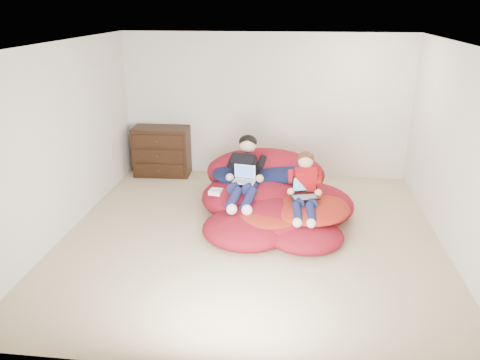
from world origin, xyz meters
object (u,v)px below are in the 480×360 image
at_px(dresser, 162,151).
at_px(older_boy, 245,170).
at_px(laptop_white, 244,177).
at_px(laptop_black, 305,191).
at_px(younger_boy, 305,185).
at_px(beanbag_pile, 272,199).

xyz_separation_m(dresser, older_boy, (1.68, -1.55, 0.26)).
distance_m(older_boy, laptop_white, 0.14).
height_order(dresser, older_boy, older_boy).
bearing_deg(laptop_black, younger_boy, 90.00).
distance_m(younger_boy, laptop_white, 0.88).
height_order(beanbag_pile, older_boy, older_boy).
xyz_separation_m(older_boy, younger_boy, (0.84, -0.36, -0.06)).
bearing_deg(younger_boy, beanbag_pile, 139.89).
bearing_deg(older_boy, younger_boy, -23.23).
bearing_deg(dresser, older_boy, -42.77).
distance_m(dresser, younger_boy, 3.17).
xyz_separation_m(laptop_white, laptop_black, (0.84, -0.26, -0.07)).
bearing_deg(laptop_black, beanbag_pile, 138.22).
xyz_separation_m(beanbag_pile, laptop_white, (-0.40, -0.14, 0.37)).
height_order(dresser, beanbag_pile, dresser).
distance_m(younger_boy, laptop_black, 0.08).
relative_size(beanbag_pile, older_boy, 1.87).
distance_m(older_boy, laptop_black, 0.94).
xyz_separation_m(dresser, laptop_white, (1.68, -1.68, 0.20)).
relative_size(older_boy, younger_boy, 1.33).
height_order(laptop_white, laptop_black, laptop_white).
bearing_deg(younger_boy, older_boy, 156.77).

